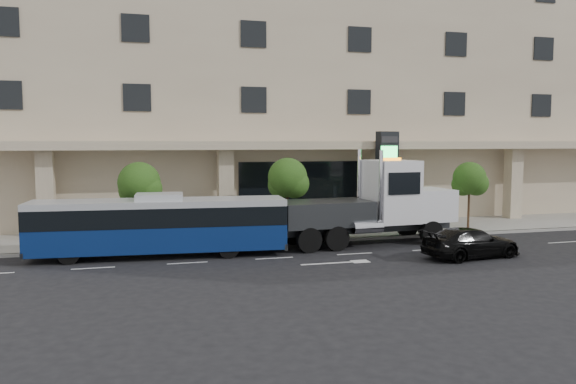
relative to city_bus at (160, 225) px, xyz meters
name	(u,v)px	position (x,y,z in m)	size (l,w,h in m)	color
ground	(344,248)	(9.11, -0.33, -1.52)	(120.00, 120.00, 0.00)	black
sidewalk	(314,232)	(9.11, 4.67, -1.45)	(120.00, 6.00, 0.15)	gray
curb	(331,240)	(9.11, 1.67, -1.45)	(120.00, 0.30, 0.15)	gray
convention_center	(273,81)	(9.11, 15.10, 8.45)	(60.00, 17.60, 20.00)	tan
tree_left	(140,186)	(-0.87, 3.26, 1.59)	(2.27, 2.20, 4.22)	#422B19
tree_mid	(288,180)	(7.13, 3.26, 1.74)	(2.28, 2.20, 4.38)	#422B19
tree_right	(470,181)	(18.63, 3.26, 1.51)	(2.10, 2.00, 4.04)	#422B19
city_bus	(160,225)	(0.00, 0.00, 0.00)	(11.96, 3.35, 2.99)	black
tow_truck	(374,205)	(11.10, 0.50, 0.53)	(11.01, 3.36, 5.00)	#2D3033
black_sedan	(471,243)	(14.05, -4.03, -0.82)	(1.97, 4.85, 1.41)	black
signage_pylon	(387,179)	(13.84, 4.81, 1.62)	(1.55, 0.93, 5.89)	black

